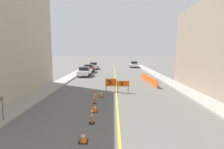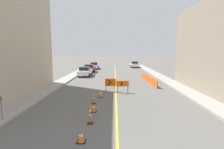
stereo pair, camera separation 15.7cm
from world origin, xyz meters
name	(u,v)px [view 2 (the right image)]	position (x,y,z in m)	size (l,w,h in m)	color
lane_stripe	(115,77)	(0.00, 24.79, 0.00)	(0.12, 49.58, 0.01)	gold
sidewalk_left	(70,77)	(-7.30, 24.79, 0.08)	(1.82, 49.58, 0.17)	#9E998E
sidewalk_right	(161,77)	(7.30, 24.79, 0.08)	(1.82, 49.58, 0.17)	#9E998E
traffic_cone_nearest	(81,137)	(-1.68, 4.49, 0.24)	(0.42, 0.42, 0.48)	black
traffic_cone_second	(94,108)	(-1.58, 8.56, 0.25)	(0.39, 0.39, 0.50)	black
traffic_cone_third	(101,94)	(-1.41, 12.48, 0.29)	(0.41, 0.41, 0.59)	black
delineator_post_front	(90,115)	(-1.54, 6.59, 0.49)	(0.33, 0.33, 1.15)	black
delineator_post_rear	(94,98)	(-1.79, 10.45, 0.48)	(0.29, 0.29, 1.12)	black
arrow_barricade_primary	(110,83)	(-0.57, 14.82, 0.91)	(1.12, 0.09, 1.35)	#EF560C
arrow_barricade_secondary	(123,84)	(0.67, 14.19, 0.89)	(1.26, 0.11, 1.23)	#EF560C
safety_mesh_fence	(149,79)	(4.44, 20.16, 0.45)	(0.53, 8.00, 0.90)	#EF560C
parked_car_curb_near	(85,71)	(-5.13, 26.14, 0.80)	(1.95, 4.36, 1.59)	silver
parked_car_curb_mid	(89,68)	(-5.18, 31.60, 0.80)	(1.95, 4.35, 1.59)	maroon
parked_car_curb_far	(94,66)	(-4.96, 38.20, 0.80)	(2.02, 4.39, 1.59)	silver
parked_car_opposite_side	(134,64)	(5.02, 42.33, 0.80)	(1.93, 4.30, 1.59)	silver
parking_meter_near_curb	(1,103)	(-6.74, 6.65, 1.17)	(0.12, 0.11, 1.43)	#4C4C51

